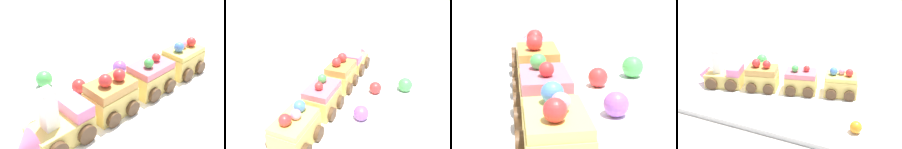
{
  "view_description": "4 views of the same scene",
  "coord_description": "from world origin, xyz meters",
  "views": [
    {
      "loc": [
        0.23,
        0.4,
        0.34
      ],
      "look_at": [
        -0.0,
        -0.0,
        0.06
      ],
      "focal_mm": 50.0,
      "sensor_mm": 36.0,
      "label": 1
    },
    {
      "loc": [
        -0.34,
        -0.21,
        0.28
      ],
      "look_at": [
        -0.02,
        0.02,
        0.07
      ],
      "focal_mm": 35.0,
      "sensor_mm": 36.0,
      "label": 2
    },
    {
      "loc": [
        -0.44,
        -0.04,
        0.18
      ],
      "look_at": [
        0.02,
        0.01,
        0.03
      ],
      "focal_mm": 60.0,
      "sensor_mm": 36.0,
      "label": 3
    },
    {
      "loc": [
        -0.32,
        0.66,
        0.39
      ],
      "look_at": [
        -0.03,
        -0.02,
        0.03
      ],
      "focal_mm": 50.0,
      "sensor_mm": 36.0,
      "label": 4
    }
  ],
  "objects": [
    {
      "name": "display_board",
      "position": [
        0.0,
        0.0,
        0.01
      ],
      "size": [
        0.8,
        0.4,
        0.01
      ],
      "primitive_type": "cube",
      "color": "white",
      "rests_on": "ground_plane"
    },
    {
      "name": "cake_car_caramel",
      "position": [
        0.02,
        0.04,
        0.04
      ],
      "size": [
        0.09,
        0.08,
        0.08
      ],
      "rotation": [
        0.0,
        0.0,
        0.23
      ],
      "color": "#EACC66",
      "rests_on": "display_board"
    },
    {
      "name": "cake_car_lemon",
      "position": [
        -0.17,
        -0.01,
        0.04
      ],
      "size": [
        0.09,
        0.08,
        0.07
      ],
      "rotation": [
        0.0,
        0.0,
        0.23
      ],
      "color": "#EACC66",
      "rests_on": "display_board"
    },
    {
      "name": "cake_train_locomotive",
      "position": [
        0.13,
        0.07,
        0.04
      ],
      "size": [
        0.12,
        0.09,
        0.1
      ],
      "rotation": [
        0.0,
        0.0,
        0.23
      ],
      "color": "#EACC66",
      "rests_on": "display_board"
    },
    {
      "name": "ground_plane",
      "position": [
        0.0,
        0.0,
        0.0
      ],
      "size": [
        10.0,
        10.0,
        0.0
      ],
      "primitive_type": "plane",
      "color": "gray"
    },
    {
      "name": "gumball_red",
      "position": [
        0.04,
        -0.04,
        0.03
      ],
      "size": [
        0.03,
        0.03,
        0.03
      ],
      "primitive_type": "sphere",
      "color": "red",
      "rests_on": "display_board"
    },
    {
      "name": "gumball_green",
      "position": [
        0.09,
        -0.09,
        0.03
      ],
      "size": [
        0.03,
        0.03,
        0.03
      ],
      "primitive_type": "sphere",
      "color": "#4CBC56",
      "rests_on": "display_board"
    },
    {
      "name": "gumball_purple",
      "position": [
        -0.05,
        -0.06,
        0.03
      ],
      "size": [
        0.03,
        0.03,
        0.03
      ],
      "primitive_type": "sphere",
      "color": "#9956C6",
      "rests_on": "display_board"
    },
    {
      "name": "cake_car_strawberry",
      "position": [
        -0.07,
        0.02,
        0.04
      ],
      "size": [
        0.09,
        0.08,
        0.07
      ],
      "rotation": [
        0.0,
        0.0,
        0.23
      ],
      "color": "#EACC66",
      "rests_on": "display_board"
    }
  ]
}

